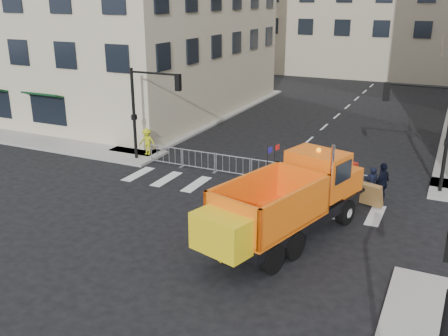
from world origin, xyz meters
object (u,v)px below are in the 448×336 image
at_px(plow_truck, 287,200).
at_px(cop_b, 333,179).
at_px(worker, 147,142).
at_px(cop_a, 371,184).
at_px(cop_c, 382,183).
at_px(newspaper_box, 352,173).

height_order(plow_truck, cop_b, plow_truck).
bearing_deg(cop_b, plow_truck, 83.47).
distance_m(plow_truck, worker, 12.98).
xyz_separation_m(cop_a, cop_c, (0.48, 0.00, 0.14)).
bearing_deg(newspaper_box, cop_c, -24.89).
height_order(cop_a, cop_c, cop_c).
bearing_deg(worker, newspaper_box, -5.31).
xyz_separation_m(plow_truck, newspaper_box, (1.08, 7.10, -1.00)).
height_order(plow_truck, worker, plow_truck).
distance_m(cop_a, newspaper_box, 2.10).
xyz_separation_m(cop_b, cop_c, (2.31, 0.00, 0.17)).
relative_size(worker, newspaper_box, 1.45).
bearing_deg(worker, cop_c, -12.43).
xyz_separation_m(plow_truck, cop_a, (2.33, 5.42, -0.84)).
relative_size(cop_b, cop_c, 0.83).
bearing_deg(cop_c, cop_b, -73.71).
distance_m(cop_a, cop_c, 0.50).
height_order(cop_b, worker, worker).
bearing_deg(plow_truck, newspaper_box, 7.23).
bearing_deg(cop_a, worker, -23.66).
distance_m(plow_truck, newspaper_box, 7.25).
xyz_separation_m(cop_c, newspaper_box, (-1.73, 1.68, -0.30)).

